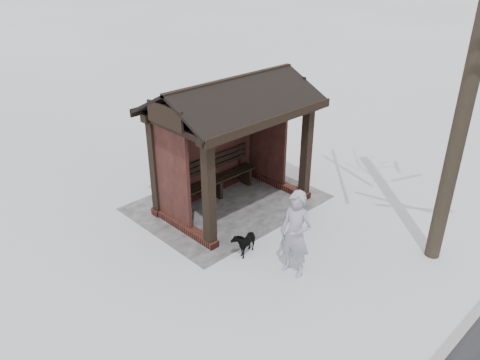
# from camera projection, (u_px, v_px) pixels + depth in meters

# --- Properties ---
(ground) EXTENTS (120.00, 120.00, 0.00)m
(ground) POSITION_uv_depth(u_px,v_px,m) (234.00, 206.00, 11.13)
(ground) COLOR silver
(ground) RESTS_ON ground
(kerb) EXTENTS (120.00, 0.15, 0.06)m
(kerb) POSITION_uv_depth(u_px,v_px,m) (465.00, 326.00, 7.59)
(kerb) COLOR gray
(kerb) RESTS_ON ground
(trampled_patch) EXTENTS (4.20, 3.20, 0.02)m
(trampled_patch) POSITION_uv_depth(u_px,v_px,m) (228.00, 202.00, 11.26)
(trampled_patch) COLOR gray
(trampled_patch) RESTS_ON ground
(bus_shelter) EXTENTS (3.60, 2.40, 3.09)m
(bus_shelter) POSITION_uv_depth(u_px,v_px,m) (228.00, 118.00, 10.26)
(bus_shelter) COLOR #3A1615
(bus_shelter) RESTS_ON ground
(pedestrian) EXTENTS (0.48, 0.67, 1.71)m
(pedestrian) POSITION_uv_depth(u_px,v_px,m) (296.00, 234.00, 8.49)
(pedestrian) COLOR #9992AB
(pedestrian) RESTS_ON ground
(dog) EXTENTS (0.70, 0.46, 0.54)m
(dog) POSITION_uv_depth(u_px,v_px,m) (244.00, 241.00, 9.32)
(dog) COLOR black
(dog) RESTS_ON ground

